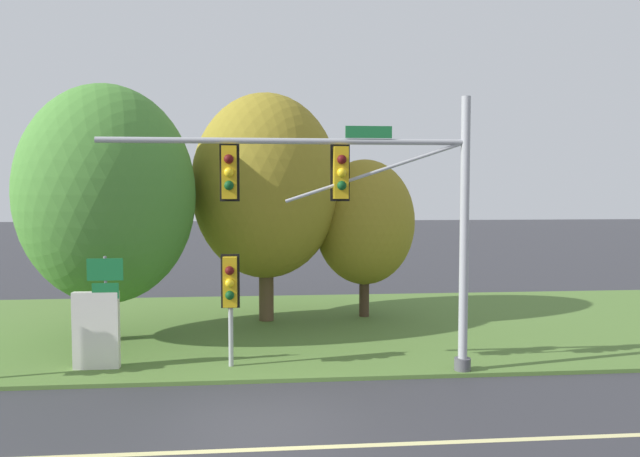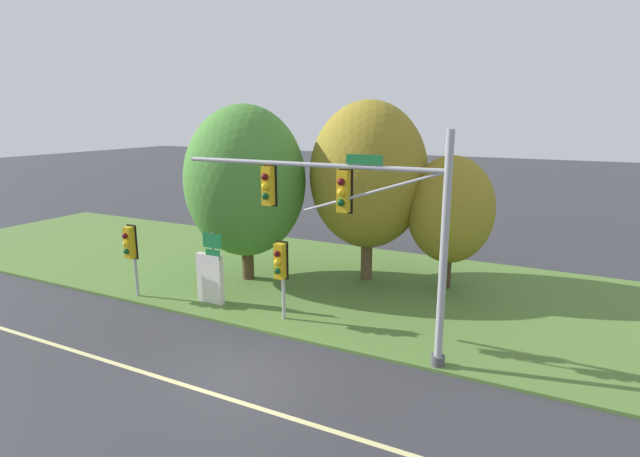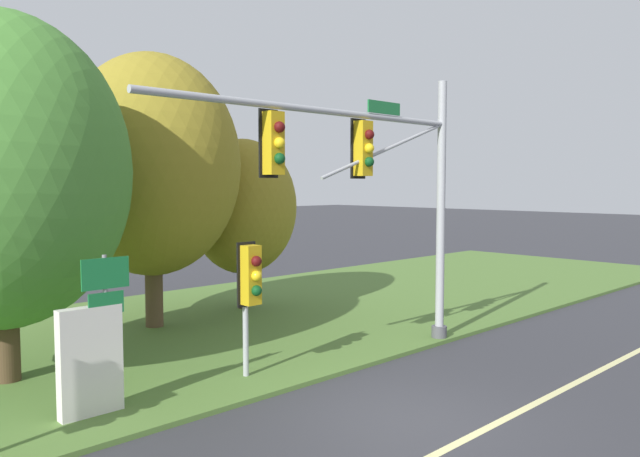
# 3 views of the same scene
# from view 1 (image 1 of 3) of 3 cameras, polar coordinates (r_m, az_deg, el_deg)

# --- Properties ---
(ground_plane) EXTENTS (160.00, 160.00, 0.00)m
(ground_plane) POSITION_cam_1_polar(r_m,az_deg,el_deg) (12.59, -5.29, -17.35)
(ground_plane) COLOR #333338
(lane_stripe) EXTENTS (36.00, 0.16, 0.01)m
(lane_stripe) POSITION_cam_1_polar(r_m,az_deg,el_deg) (11.48, -5.28, -19.46)
(lane_stripe) COLOR beige
(lane_stripe) RESTS_ON ground
(grass_verge) EXTENTS (48.00, 11.50, 0.10)m
(grass_verge) POSITION_cam_1_polar(r_m,az_deg,el_deg) (20.50, -5.32, -8.98)
(grass_verge) COLOR #517533
(grass_verge) RESTS_ON ground
(traffic_signal_mast) EXTENTS (8.79, 0.49, 6.61)m
(traffic_signal_mast) POSITION_cam_1_polar(r_m,az_deg,el_deg) (14.74, 3.87, 2.73)
(traffic_signal_mast) COLOR #9EA0A5
(traffic_signal_mast) RESTS_ON grass_verge
(pedestrian_signal_near_kerb) EXTENTS (0.46, 0.55, 2.82)m
(pedestrian_signal_near_kerb) POSITION_cam_1_polar(r_m,az_deg,el_deg) (15.48, -8.22, -5.37)
(pedestrian_signal_near_kerb) COLOR #9EA0A5
(pedestrian_signal_near_kerb) RESTS_ON grass_verge
(route_sign_post) EXTENTS (0.86, 0.08, 2.78)m
(route_sign_post) POSITION_cam_1_polar(r_m,az_deg,el_deg) (16.11, -19.01, -5.63)
(route_sign_post) COLOR slate
(route_sign_post) RESTS_ON grass_verge
(tree_nearest_road) EXTENTS (5.07, 5.07, 7.43)m
(tree_nearest_road) POSITION_cam_1_polar(r_m,az_deg,el_deg) (19.10, -18.91, 2.93)
(tree_nearest_road) COLOR #4C3823
(tree_nearest_road) RESTS_ON grass_verge
(tree_left_of_mast) EXTENTS (4.91, 4.91, 7.60)m
(tree_left_of_mast) POSITION_cam_1_polar(r_m,az_deg,el_deg) (20.88, -4.98, 3.86)
(tree_left_of_mast) COLOR brown
(tree_left_of_mast) RESTS_ON grass_verge
(tree_behind_signpost) EXTENTS (3.45, 3.45, 5.44)m
(tree_behind_signpost) POSITION_cam_1_polar(r_m,az_deg,el_deg) (21.56, 4.09, 0.56)
(tree_behind_signpost) COLOR #423021
(tree_behind_signpost) RESTS_ON grass_verge
(info_kiosk) EXTENTS (1.10, 0.24, 1.90)m
(info_kiosk) POSITION_cam_1_polar(r_m,az_deg,el_deg) (16.43, -19.78, -8.78)
(info_kiosk) COLOR silver
(info_kiosk) RESTS_ON grass_verge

